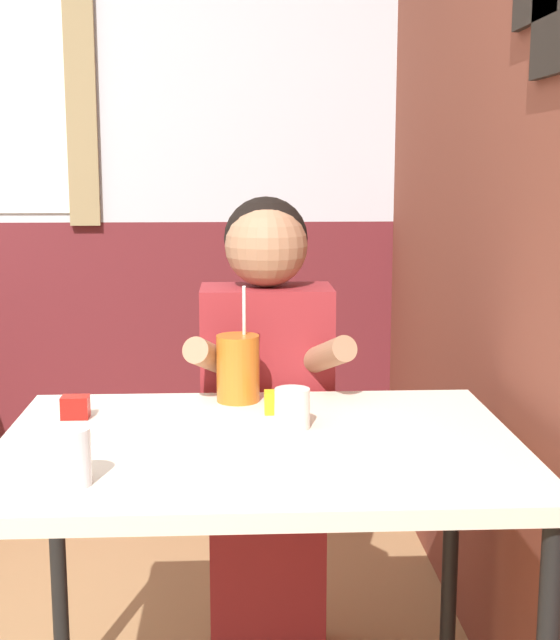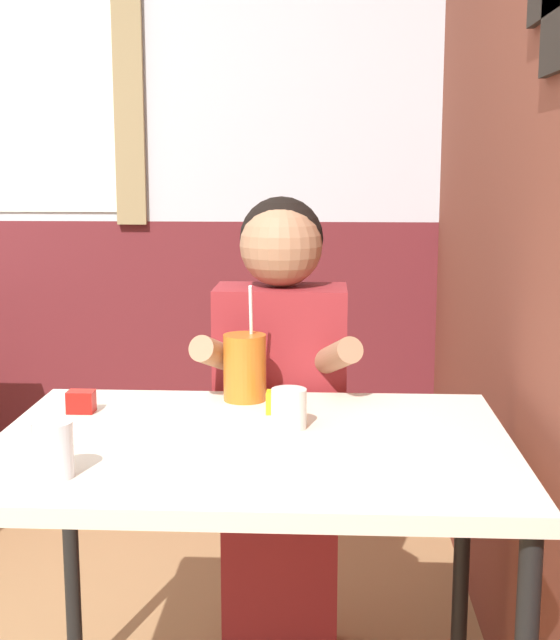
{
  "view_description": "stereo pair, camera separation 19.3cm",
  "coord_description": "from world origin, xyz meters",
  "views": [
    {
      "loc": [
        0.79,
        -1.35,
        1.34
      ],
      "look_at": [
        0.89,
        0.56,
        1.0
      ],
      "focal_mm": 50.0,
      "sensor_mm": 36.0,
      "label": 1
    },
    {
      "loc": [
        0.99,
        -1.35,
        1.34
      ],
      "look_at": [
        0.89,
        0.56,
        1.0
      ],
      "focal_mm": 50.0,
      "sensor_mm": 36.0,
      "label": 2
    }
  ],
  "objects": [
    {
      "name": "glass_near_pitcher",
      "position": [
        0.5,
        0.16,
        0.83
      ],
      "size": [
        0.07,
        0.07,
        0.1
      ],
      "color": "silver",
      "rests_on": "main_table"
    },
    {
      "name": "condiment_ketchup",
      "position": [
        0.43,
        0.58,
        0.8
      ],
      "size": [
        0.06,
        0.04,
        0.05
      ],
      "color": "#B7140F",
      "rests_on": "main_table"
    },
    {
      "name": "brick_wall_right",
      "position": [
        1.48,
        1.16,
        1.35
      ],
      "size": [
        0.08,
        4.32,
        2.7
      ],
      "color": "brown",
      "rests_on": "ground_plane"
    },
    {
      "name": "condiment_mustard",
      "position": [
        0.88,
        0.6,
        0.8
      ],
      "size": [
        0.06,
        0.04,
        0.05
      ],
      "color": "yellow",
      "rests_on": "main_table"
    },
    {
      "name": "back_wall",
      "position": [
        -0.01,
        2.35,
        1.36
      ],
      "size": [
        5.89,
        0.09,
        2.7
      ],
      "color": "silver",
      "rests_on": "ground_plane"
    },
    {
      "name": "main_table",
      "position": [
        0.84,
        0.4,
        0.71
      ],
      "size": [
        1.06,
        0.77,
        0.78
      ],
      "color": "beige",
      "rests_on": "ground_plane"
    },
    {
      "name": "cocktail_pitcher",
      "position": [
        0.8,
        0.71,
        0.86
      ],
      "size": [
        0.1,
        0.1,
        0.28
      ],
      "color": "#C6661E",
      "rests_on": "main_table"
    },
    {
      "name": "glass_center",
      "position": [
        0.91,
        0.48,
        0.82
      ],
      "size": [
        0.08,
        0.08,
        0.09
      ],
      "color": "silver",
      "rests_on": "main_table"
    },
    {
      "name": "person_seated",
      "position": [
        0.87,
        0.93,
        0.67
      ],
      "size": [
        0.42,
        0.41,
        1.25
      ],
      "color": "maroon",
      "rests_on": "ground_plane"
    }
  ]
}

